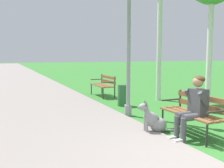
% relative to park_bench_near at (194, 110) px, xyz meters
% --- Properties ---
extents(paved_path, '(4.30, 60.00, 0.04)m').
position_rel_park_bench_near_xyz_m(paved_path, '(-2.76, 22.78, -0.49)').
color(paved_path, gray).
rests_on(paved_path, ground).
extents(park_bench_near, '(0.55, 1.50, 0.85)m').
position_rel_park_bench_near_xyz_m(park_bench_near, '(0.00, 0.00, 0.00)').
color(park_bench_near, brown).
rests_on(park_bench_near, ground).
extents(park_bench_mid, '(0.55, 1.50, 0.85)m').
position_rel_park_bench_near_xyz_m(park_bench_mid, '(0.12, 5.46, 0.00)').
color(park_bench_mid, brown).
rests_on(park_bench_mid, ground).
extents(person_seated_on_near_bench, '(0.74, 0.49, 1.25)m').
position_rel_park_bench_near_xyz_m(person_seated_on_near_bench, '(-0.21, -0.21, 0.17)').
color(person_seated_on_near_bench, '#4C4C51').
rests_on(person_seated_on_near_bench, ground).
extents(dog_grey, '(0.82, 0.37, 0.71)m').
position_rel_park_bench_near_xyz_m(dog_grey, '(-0.69, 0.45, -0.25)').
color(dog_grey, gray).
rests_on(dog_grey, ground).
extents(lamp_post_near, '(0.24, 0.24, 4.54)m').
position_rel_park_bench_near_xyz_m(lamp_post_near, '(-0.50, 2.04, 1.84)').
color(lamp_post_near, gray).
rests_on(lamp_post_near, ground).
extents(litter_bin, '(0.36, 0.36, 0.70)m').
position_rel_park_bench_near_xyz_m(litter_bin, '(-0.02, 3.34, -0.16)').
color(litter_bin, '#2D6638').
rests_on(litter_bin, ground).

